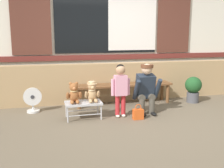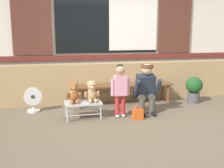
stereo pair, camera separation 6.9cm
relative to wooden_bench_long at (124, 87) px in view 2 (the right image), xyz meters
name	(u,v)px [view 2 (the right image)]	position (x,y,z in m)	size (l,w,h in m)	color
ground_plane	(132,120)	(-0.16, -1.06, -0.37)	(60.00, 60.00, 0.00)	brown
brick_low_wall	(112,82)	(-0.16, 0.37, 0.05)	(8.13, 0.25, 0.85)	tan
shop_facade	(107,17)	(-0.16, 0.88, 1.51)	(8.29, 0.26, 3.77)	silver
wooden_bench_long	(124,87)	(0.00, 0.00, 0.00)	(2.10, 0.40, 0.44)	brown
small_display_bench	(83,104)	(-0.98, -0.77, -0.11)	(0.64, 0.36, 0.30)	#BCBCC1
teddy_bear_plain	(74,93)	(-1.14, -0.77, 0.09)	(0.28, 0.26, 0.36)	#93562D
teddy_bear_with_hat	(92,92)	(-0.82, -0.77, 0.10)	(0.28, 0.27, 0.36)	tan
child_standing	(120,85)	(-0.31, -0.84, 0.22)	(0.35, 0.18, 0.96)	#B7282D
adult_crouching	(146,88)	(0.21, -0.75, 0.11)	(0.50, 0.49, 0.95)	#4C473D
handbag_on_ground	(138,114)	(-0.05, -1.05, -0.28)	(0.18, 0.11, 0.27)	#DB561E
potted_plant	(194,88)	(1.53, -0.24, -0.05)	(0.36, 0.36, 0.57)	#4C4C51
floor_fan	(33,100)	(-1.86, -0.15, -0.13)	(0.34, 0.24, 0.48)	silver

